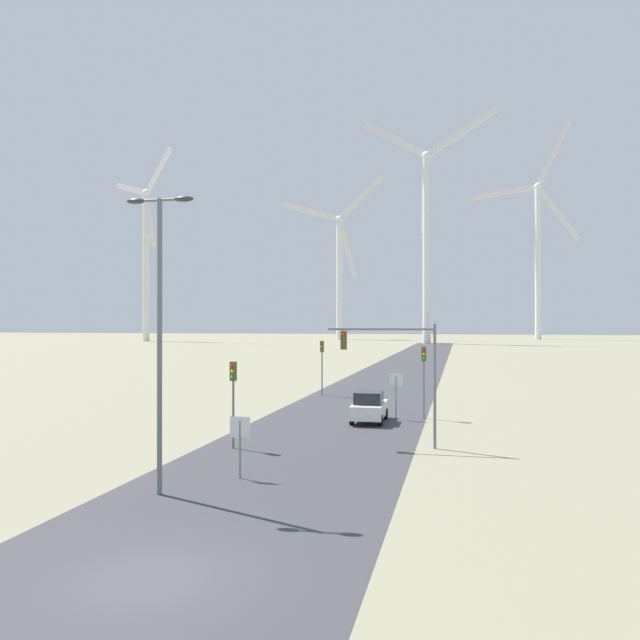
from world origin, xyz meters
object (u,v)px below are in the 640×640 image
at_px(traffic_light_post_mid_left, 322,356).
at_px(wind_turbine_right, 538,245).
at_px(wind_turbine_far_left, 146,251).
at_px(traffic_light_mast_overhead, 396,358).
at_px(wind_turbine_left, 339,263).
at_px(stop_sign_far, 396,387).
at_px(streetlamp, 160,310).
at_px(traffic_light_post_near_right, 424,366).
at_px(stop_sign_near, 240,435).
at_px(traffic_light_post_near_left, 233,385).
at_px(wind_turbine_center, 427,229).
at_px(car_approaching, 369,407).

xyz_separation_m(traffic_light_post_mid_left, wind_turbine_right, (37.55, 180.98, 29.93)).
bearing_deg(wind_turbine_far_left, wind_turbine_right, 22.21).
bearing_deg(wind_turbine_right, wind_turbine_far_left, -157.79).
xyz_separation_m(wind_turbine_far_left, wind_turbine_right, (123.51, 50.44, 4.75)).
bearing_deg(traffic_light_mast_overhead, traffic_light_post_mid_left, 112.14).
relative_size(wind_turbine_far_left, wind_turbine_left, 1.03).
bearing_deg(wind_turbine_left, stop_sign_far, -77.97).
distance_m(streetlamp, stop_sign_far, 19.90).
relative_size(traffic_light_mast_overhead, wind_turbine_far_left, 0.10).
xyz_separation_m(traffic_light_post_mid_left, wind_turbine_left, (-30.41, 164.88, 23.36)).
xyz_separation_m(traffic_light_mast_overhead, wind_turbine_right, (29.61, 200.49, 28.91)).
distance_m(traffic_light_mast_overhead, wind_turbine_right, 204.72).
height_order(stop_sign_far, wind_turbine_right, wind_turbine_right).
bearing_deg(traffic_light_post_near_right, stop_sign_near, -110.01).
relative_size(stop_sign_near, traffic_light_post_near_left, 0.58).
xyz_separation_m(traffic_light_post_mid_left, wind_turbine_center, (1.70, 127.14, 28.96)).
bearing_deg(wind_turbine_far_left, traffic_light_post_near_right, -56.10).
distance_m(traffic_light_mast_overhead, wind_turbine_center, 149.42).
height_order(stop_sign_near, wind_turbine_left, wind_turbine_left).
height_order(stop_sign_far, wind_turbine_center, wind_turbine_center).
bearing_deg(wind_turbine_far_left, streetlamp, -61.53).
bearing_deg(traffic_light_post_near_right, streetlamp, -112.56).
relative_size(wind_turbine_center, wind_turbine_right, 0.86).
bearing_deg(streetlamp, traffic_light_post_near_left, 92.23).
bearing_deg(streetlamp, wind_turbine_center, 89.68).
relative_size(stop_sign_near, wind_turbine_center, 0.04).
bearing_deg(wind_turbine_center, wind_turbine_left, 130.40).
xyz_separation_m(traffic_light_post_near_left, wind_turbine_left, (-30.93, 186.43, 23.59)).
height_order(stop_sign_near, traffic_light_post_near_right, traffic_light_post_near_right).
xyz_separation_m(wind_turbine_far_left, wind_turbine_center, (87.67, -3.40, 3.78)).
distance_m(wind_turbine_left, wind_turbine_right, 70.15).
bearing_deg(traffic_light_post_near_left, stop_sign_far, 57.68).
xyz_separation_m(traffic_light_post_near_right, traffic_light_mast_overhead, (-0.81, -9.08, 1.01)).
bearing_deg(traffic_light_post_near_left, wind_turbine_right, 79.64).
xyz_separation_m(wind_turbine_left, wind_turbine_right, (67.96, 16.10, 6.57)).
distance_m(traffic_light_post_near_right, traffic_light_post_mid_left, 13.61).
xyz_separation_m(traffic_light_post_near_left, car_approaching, (5.13, 9.09, -2.08)).
relative_size(streetlamp, stop_sign_far, 3.64).
bearing_deg(stop_sign_far, traffic_light_mast_overhead, -84.35).
distance_m(stop_sign_near, stop_sign_far, 16.27).
distance_m(stop_sign_far, traffic_light_post_mid_left, 13.26).
height_order(streetlamp, stop_sign_near, streetlamp).
bearing_deg(traffic_light_mast_overhead, streetlamp, -125.46).
height_order(traffic_light_post_mid_left, car_approaching, traffic_light_post_mid_left).
bearing_deg(traffic_light_post_mid_left, wind_turbine_right, 78.28).
height_order(traffic_light_post_near_right, traffic_light_mast_overhead, traffic_light_mast_overhead).
bearing_deg(wind_turbine_far_left, stop_sign_far, -56.70).
distance_m(wind_turbine_center, wind_turbine_right, 64.69).
relative_size(stop_sign_far, traffic_light_post_near_left, 0.69).
height_order(traffic_light_post_mid_left, wind_turbine_far_left, wind_turbine_far_left).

